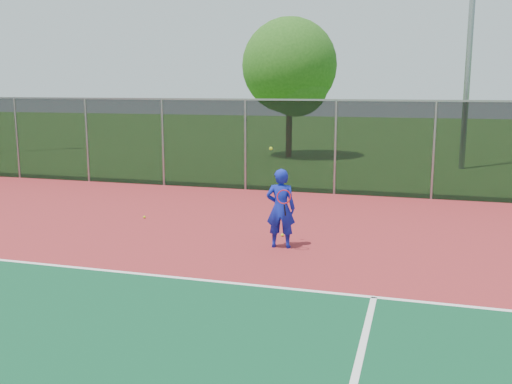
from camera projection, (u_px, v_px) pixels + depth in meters
The scene contains 8 objects.
ground at pixel (191, 368), 7.08m from camera, with size 120.00×120.00×0.00m, color #2E631C.
court_apron at pixel (240, 308), 8.97m from camera, with size 30.00×20.00×0.02m, color maroon.
fence_back at pixel (335, 146), 18.13m from camera, with size 30.00×0.06×3.03m.
tennis_player at pixel (281, 208), 12.16m from camera, with size 0.67×0.65×2.16m.
practice_ball_0 at pixel (282, 235), 13.18m from camera, with size 0.07×0.07×0.07m, color #B4D118.
practice_ball_1 at pixel (144, 217), 15.00m from camera, with size 0.07×0.07×0.07m, color #B4D118.
floodlight_n at pixel (472, 0), 22.96m from camera, with size 0.90×0.40×12.17m.
tree_back_left at pixel (291, 70), 27.33m from camera, with size 4.57×4.57×6.72m.
Camera 1 is at (2.61, -6.08, 3.44)m, focal length 40.00 mm.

